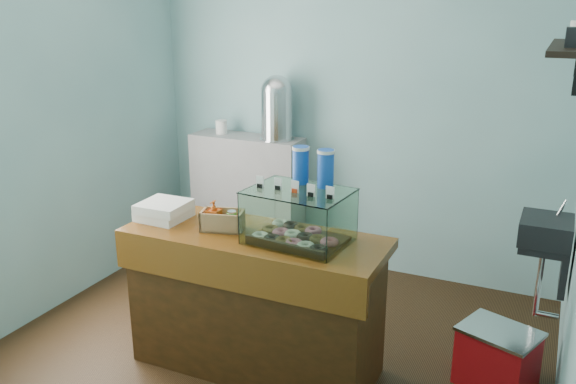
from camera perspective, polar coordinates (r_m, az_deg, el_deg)
The scene contains 9 objects.
ground at distance 4.25m, azimuth -1.35°, elevation -14.16°, with size 3.50×3.50×0.00m, color black.
room_shell at distance 3.65m, azimuth -1.12°, elevation 9.20°, with size 3.54×3.04×2.82m.
counter at distance 3.83m, azimuth -3.09°, elevation -10.14°, with size 1.60×0.60×0.90m.
back_shelf at distance 5.47m, azimuth -3.79°, elevation -0.41°, with size 1.00×0.32×1.10m, color gray.
display_case at distance 3.50m, azimuth 1.18°, elevation -2.00°, with size 0.60×0.46×0.53m.
condiment_crate at distance 3.71m, azimuth -6.29°, elevation -2.57°, with size 0.28×0.21×0.18m.
pastry_boxes at distance 3.95m, azimuth -11.53°, elevation -1.69°, with size 0.30×0.30×0.11m.
coffee_urn at distance 5.13m, azimuth -1.05°, elevation 8.04°, with size 0.30×0.30×0.54m.
red_cooler at distance 3.97m, azimuth 18.96°, elevation -14.48°, with size 0.52×0.46×0.38m.
Camera 1 is at (1.60, -3.24, 2.24)m, focal length 38.00 mm.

